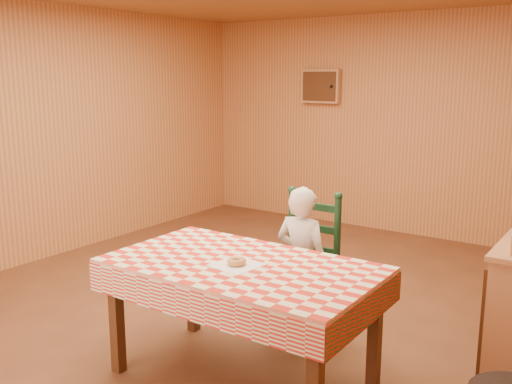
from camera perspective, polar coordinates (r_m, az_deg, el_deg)
ground at (r=4.78m, az=-1.39°, el=-11.64°), size 6.00×6.00×0.00m
cabin_walls at (r=4.83m, az=2.26°, el=10.89°), size 5.10×6.05×2.65m
dining_table at (r=3.50m, az=-1.44°, el=-8.38°), size 1.66×0.96×0.77m
ladder_chair at (r=4.19m, az=4.98°, el=-7.69°), size 0.44×0.40×1.08m
seated_child at (r=4.12m, az=4.60°, el=-7.14°), size 0.41×0.27×1.12m
napkin at (r=3.44m, az=-1.94°, el=-7.29°), size 0.29×0.29×0.00m
donut at (r=3.43m, az=-1.95°, el=-6.96°), size 0.13×0.13×0.04m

